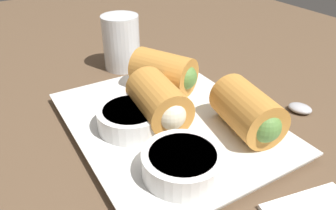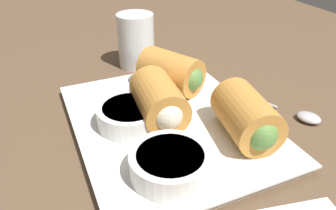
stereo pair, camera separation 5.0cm
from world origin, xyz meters
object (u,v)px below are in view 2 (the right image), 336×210
Objects in this scene: dipping_bowl_near at (131,114)px; dipping_bowl_far at (170,163)px; drinking_glass at (136,41)px; spoon at (297,113)px; serving_plate at (168,124)px.

dipping_bowl_far is at bearing -175.15° from dipping_bowl_near.
dipping_bowl_near is 11.58cm from dipping_bowl_far.
dipping_bowl_near is at bearing 158.97° from drinking_glass.
drinking_glass reaches higher than spoon.
dipping_bowl_far is (-10.34, 4.27, 2.34)cm from serving_plate.
spoon is at bearing -104.59° from serving_plate.
dipping_bowl_far reaches higher than serving_plate.
serving_plate is 3.13× the size of drinking_glass.
dipping_bowl_near is 1.00× the size of dipping_bowl_far.
drinking_glass reaches higher than dipping_bowl_far.
serving_plate is at bearing -102.84° from dipping_bowl_near.
drinking_glass reaches higher than dipping_bowl_near.
spoon is at bearing -149.81° from drinking_glass.
serving_plate is at bearing 75.41° from spoon.
dipping_bowl_far is at bearing 167.44° from drinking_glass.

